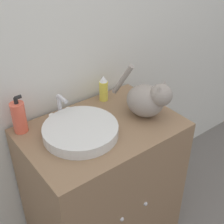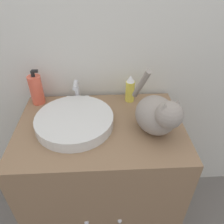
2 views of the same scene
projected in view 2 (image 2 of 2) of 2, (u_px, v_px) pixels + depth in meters
name	position (u px, v px, depth m)	size (l,w,h in m)	color
wall_back	(97.00, 25.00, 1.10)	(6.00, 0.05, 2.50)	silver
vanity_cabinet	(102.00, 179.00, 1.33)	(0.82, 0.57, 0.86)	#8C6B4C
sink_basin	(75.00, 121.00, 1.06)	(0.38, 0.38, 0.05)	silver
faucet	(77.00, 94.00, 1.19)	(0.13, 0.10, 0.14)	silver
cat	(158.00, 114.00, 0.97)	(0.24, 0.35, 0.27)	gray
soap_bottle	(36.00, 89.00, 1.19)	(0.07, 0.07, 0.20)	#EF6047
spray_bottle	(130.00, 89.00, 1.21)	(0.05, 0.05, 0.16)	#EADB4C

